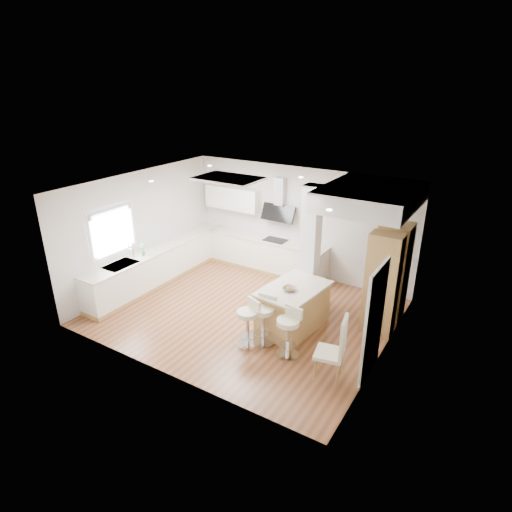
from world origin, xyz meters
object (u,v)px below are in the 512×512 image
Objects in this scene: peninsula at (293,308)px; dining_chair at (336,347)px; bar_stool_a at (248,321)px; bar_stool_b at (264,317)px; bar_stool_c at (289,330)px.

peninsula is 1.76m from dining_chair.
dining_chair is (1.37, -1.09, 0.18)m from peninsula.
bar_stool_b is at bearing 67.76° from bar_stool_a.
bar_stool_a is at bearing -133.75° from bar_stool_b.
bar_stool_b is 0.61m from bar_stool_c.
dining_chair is at bearing -11.20° from bar_stool_b.
bar_stool_b is at bearing 179.78° from bar_stool_c.
bar_stool_c is (0.60, -0.12, -0.01)m from bar_stool_b.
bar_stool_c is (0.81, 0.10, 0.02)m from bar_stool_a.
bar_stool_a is at bearing -107.47° from peninsula.
bar_stool_c is (0.37, -0.90, 0.08)m from peninsula.
dining_chair is (1.59, -0.32, 0.09)m from bar_stool_b.
bar_stool_a is 1.81m from dining_chair.
bar_stool_b reaches higher than bar_stool_c.
bar_stool_b is 1.63m from dining_chair.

